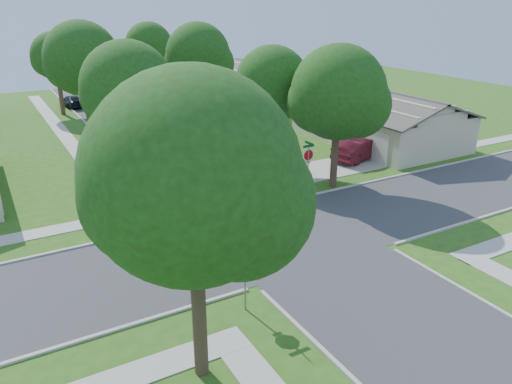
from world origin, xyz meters
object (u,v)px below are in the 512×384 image
at_px(tree_e_far, 150,48).
at_px(car_curb_west, 72,101).
at_px(tree_w_far, 56,58).
at_px(tree_ne_corner, 339,97).
at_px(car_curb_east, 128,106).
at_px(stop_sign_ne, 308,157).
at_px(car_driveway, 360,148).
at_px(stop_sign_sw, 245,262).
at_px(house_ne_near, 377,122).
at_px(house_ne_far, 265,89).
at_px(tree_sw_corner, 195,186).
at_px(tree_e_near, 273,86).
at_px(tree_w_mid, 83,62).
at_px(tree_w_near, 129,92).
at_px(tree_e_mid, 199,58).

height_order(tree_e_far, car_curb_west, tree_e_far).
distance_m(tree_w_far, tree_ne_corner, 31.77).
distance_m(tree_ne_corner, car_curb_east, 28.10).
distance_m(stop_sign_ne, tree_e_far, 29.57).
bearing_deg(car_driveway, stop_sign_sw, 110.85).
distance_m(stop_sign_ne, house_ne_near, 12.94).
bearing_deg(tree_w_far, house_ne_far, -13.64).
bearing_deg(tree_e_far, tree_w_far, -180.00).
relative_size(tree_sw_corner, tree_ne_corner, 1.10).
bearing_deg(tree_e_near, stop_sign_sw, -124.59).
height_order(stop_sign_ne, tree_ne_corner, tree_ne_corner).
bearing_deg(tree_w_mid, tree_w_far, 90.05).
bearing_deg(house_ne_near, tree_e_far, 116.03).
xyz_separation_m(stop_sign_ne, tree_e_far, (0.05, 29.31, 3.95)).
relative_size(stop_sign_sw, tree_e_near, 0.36).
relative_size(tree_e_near, tree_e_far, 0.95).
distance_m(stop_sign_sw, tree_e_far, 40.04).
xyz_separation_m(tree_w_near, tree_w_far, (-0.01, 25.00, -0.61)).
bearing_deg(car_curb_east, tree_e_near, -87.18).
relative_size(stop_sign_sw, tree_e_far, 0.34).
bearing_deg(stop_sign_sw, car_curb_east, 80.71).
relative_size(tree_e_far, tree_w_near, 0.97).
height_order(tree_w_far, car_curb_west, tree_w_far).
xyz_separation_m(tree_ne_corner, car_curb_east, (-5.16, 27.18, -4.90)).
height_order(tree_e_near, tree_ne_corner, tree_ne_corner).
xyz_separation_m(tree_w_mid, house_ne_near, (20.63, -10.01, -4.97)).
distance_m(stop_sign_sw, tree_e_mid, 27.71).
xyz_separation_m(tree_w_mid, house_ne_far, (20.63, 7.99, -4.97)).
distance_m(tree_w_far, car_curb_east, 8.02).
bearing_deg(tree_e_near, tree_e_far, 90.00).
bearing_deg(house_ne_far, car_curb_east, 170.82).
relative_size(tree_e_mid, car_curb_east, 2.28).
bearing_deg(car_curb_west, house_ne_far, 148.56).
relative_size(stop_sign_sw, tree_sw_corner, 0.31).
xyz_separation_m(tree_w_far, tree_ne_corner, (11.01, -29.80, 0.09)).
bearing_deg(house_ne_far, car_curb_west, 156.38).
bearing_deg(tree_e_near, house_ne_near, 10.04).
distance_m(tree_e_far, car_curb_east, 6.89).
bearing_deg(tree_w_far, tree_e_near, -69.39).
xyz_separation_m(tree_e_far, house_ne_far, (11.24, -5.01, -4.46)).
relative_size(tree_e_near, tree_w_mid, 0.87).
relative_size(tree_e_near, house_ne_near, 0.61).
bearing_deg(tree_w_near, tree_e_mid, 51.92).
bearing_deg(tree_w_mid, house_ne_near, -25.88).
bearing_deg(stop_sign_sw, car_curb_west, 87.96).
distance_m(stop_sign_sw, car_curb_east, 36.59).
height_order(tree_e_far, car_curb_east, tree_e_far).
xyz_separation_m(tree_w_mid, car_curb_west, (1.44, 16.38, -5.88)).
xyz_separation_m(tree_e_near, house_ne_far, (11.24, 19.99, -4.13)).
xyz_separation_m(tree_e_mid, car_curb_east, (-3.56, 10.38, -5.56)).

